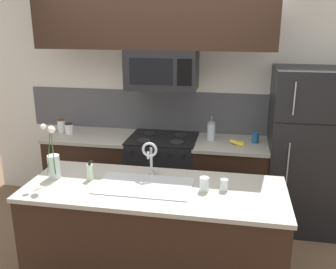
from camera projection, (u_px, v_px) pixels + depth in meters
name	position (u px, v px, depth m)	size (l,w,h in m)	color
ground_plane	(145.00, 256.00, 3.61)	(10.00, 10.00, 0.00)	brown
rear_partition	(194.00, 99.00, 4.38)	(5.20, 0.10, 2.60)	silver
splash_band	(168.00, 111.00, 4.42)	(3.42, 0.01, 0.48)	#4C4C51
back_counter_left	(93.00, 171.00, 4.47)	(0.98, 0.65, 0.91)	black
back_counter_right	(230.00, 181.00, 4.19)	(0.80, 0.65, 0.91)	black
stove_range	(163.00, 176.00, 4.32)	(0.76, 0.64, 0.93)	black
microwave	(162.00, 69.00, 3.94)	(0.74, 0.40, 0.42)	black
upper_cabinet_band	(153.00, 19.00, 3.78)	(2.48, 0.34, 0.60)	black
refrigerator	(308.00, 150.00, 3.94)	(0.83, 0.74, 1.73)	black
storage_jar_tall	(61.00, 126.00, 4.41)	(0.09, 0.09, 0.16)	silver
storage_jar_medium	(69.00, 128.00, 4.35)	(0.09, 0.09, 0.13)	silver
banana_bunch	(237.00, 143.00, 3.98)	(0.19, 0.12, 0.08)	yellow
french_press	(211.00, 131.00, 4.12)	(0.09, 0.09, 0.27)	silver
coffee_tin	(255.00, 138.00, 4.04)	(0.08, 0.08, 0.11)	#1E5184
island_counter	(155.00, 237.00, 3.11)	(2.08, 0.81, 0.91)	black
kitchen_sink	(144.00, 194.00, 3.02)	(0.76, 0.43, 0.16)	#ADAFB5
sink_faucet	(150.00, 154.00, 3.14)	(0.14, 0.14, 0.31)	#B7BABF
dish_soap_bottle	(90.00, 172.00, 3.10)	(0.06, 0.05, 0.16)	beige
drinking_glass	(204.00, 184.00, 2.90)	(0.07, 0.07, 0.11)	silver
spare_glass	(224.00, 185.00, 2.91)	(0.06, 0.06, 0.09)	silver
flower_vase	(54.00, 163.00, 3.11)	(0.14, 0.16, 0.49)	silver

